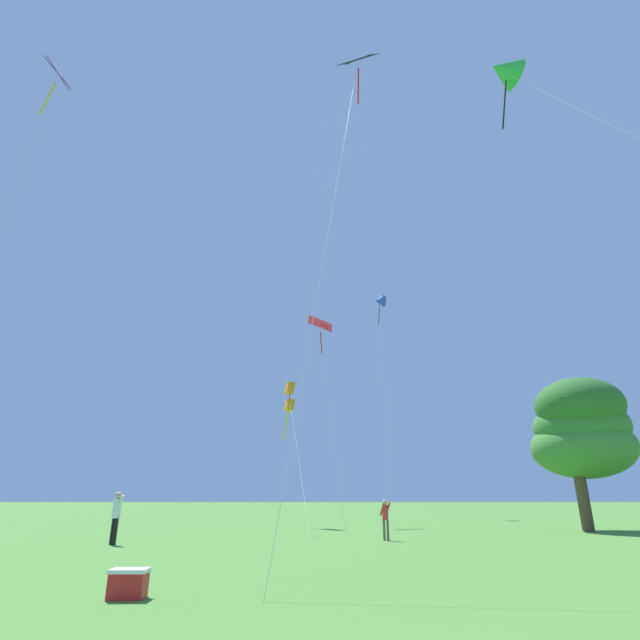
{
  "coord_description": "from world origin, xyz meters",
  "views": [
    {
      "loc": [
        -1.42,
        -2.26,
        1.53
      ],
      "look_at": [
        -0.87,
        24.71,
        11.38
      ],
      "focal_mm": 27.4,
      "sensor_mm": 36.0,
      "label": 1
    }
  ],
  "objects_px": {
    "kite_black_large": "(357,71)",
    "tree_right_cluster": "(581,430)",
    "person_foreground_watcher": "(116,513)",
    "kite_purple_streamer": "(53,85)",
    "kite_green_small": "(504,71)",
    "kite_blue_delta": "(379,301)",
    "picnic_cooler": "(128,583)",
    "kite_red_high": "(321,330)",
    "person_child_small": "(385,516)",
    "kite_orange_box": "(289,398)"
  },
  "relations": [
    {
      "from": "person_child_small",
      "to": "kite_black_large",
      "type": "bearing_deg",
      "value": -105.14
    },
    {
      "from": "kite_blue_delta",
      "to": "kite_orange_box",
      "type": "height_order",
      "value": "kite_blue_delta"
    },
    {
      "from": "kite_purple_streamer",
      "to": "tree_right_cluster",
      "type": "xyz_separation_m",
      "value": [
        26.89,
        6.29,
        -15.98
      ]
    },
    {
      "from": "kite_orange_box",
      "to": "person_child_small",
      "type": "distance_m",
      "value": 13.04
    },
    {
      "from": "kite_green_small",
      "to": "picnic_cooler",
      "type": "height_order",
      "value": "kite_green_small"
    },
    {
      "from": "kite_purple_streamer",
      "to": "picnic_cooler",
      "type": "relative_size",
      "value": 37.81
    },
    {
      "from": "person_foreground_watcher",
      "to": "picnic_cooler",
      "type": "bearing_deg",
      "value": -68.13
    },
    {
      "from": "kite_green_small",
      "to": "kite_purple_streamer",
      "type": "height_order",
      "value": "kite_purple_streamer"
    },
    {
      "from": "person_foreground_watcher",
      "to": "tree_right_cluster",
      "type": "xyz_separation_m",
      "value": [
        20.79,
        6.73,
        3.76
      ]
    },
    {
      "from": "kite_orange_box",
      "to": "kite_red_high",
      "type": "distance_m",
      "value": 6.45
    },
    {
      "from": "kite_blue_delta",
      "to": "tree_right_cluster",
      "type": "distance_m",
      "value": 27.7
    },
    {
      "from": "kite_blue_delta",
      "to": "person_child_small",
      "type": "height_order",
      "value": "kite_blue_delta"
    },
    {
      "from": "kite_red_high",
      "to": "person_foreground_watcher",
      "type": "height_order",
      "value": "kite_red_high"
    },
    {
      "from": "kite_black_large",
      "to": "person_child_small",
      "type": "xyz_separation_m",
      "value": [
        0.91,
        3.37,
        -18.77
      ]
    },
    {
      "from": "kite_black_large",
      "to": "kite_red_high",
      "type": "xyz_separation_m",
      "value": [
        -1.29,
        16.55,
        -6.73
      ]
    },
    {
      "from": "kite_red_high",
      "to": "picnic_cooler",
      "type": "height_order",
      "value": "kite_red_high"
    },
    {
      "from": "tree_right_cluster",
      "to": "kite_black_large",
      "type": "bearing_deg",
      "value": -144.68
    },
    {
      "from": "kite_black_large",
      "to": "picnic_cooler",
      "type": "xyz_separation_m",
      "value": [
        -4.95,
        -7.87,
        -19.43
      ]
    },
    {
      "from": "person_child_small",
      "to": "picnic_cooler",
      "type": "relative_size",
      "value": 2.44
    },
    {
      "from": "picnic_cooler",
      "to": "person_child_small",
      "type": "bearing_deg",
      "value": 62.47
    },
    {
      "from": "kite_black_large",
      "to": "tree_right_cluster",
      "type": "xyz_separation_m",
      "value": [
        11.98,
        8.49,
        -14.85
      ]
    },
    {
      "from": "kite_black_large",
      "to": "picnic_cooler",
      "type": "relative_size",
      "value": 35.4
    },
    {
      "from": "person_child_small",
      "to": "tree_right_cluster",
      "type": "height_order",
      "value": "tree_right_cluster"
    },
    {
      "from": "kite_black_large",
      "to": "picnic_cooler",
      "type": "distance_m",
      "value": 21.53
    },
    {
      "from": "person_foreground_watcher",
      "to": "picnic_cooler",
      "type": "distance_m",
      "value": 10.41
    },
    {
      "from": "kite_blue_delta",
      "to": "kite_orange_box",
      "type": "relative_size",
      "value": 2.06
    },
    {
      "from": "kite_purple_streamer",
      "to": "kite_blue_delta",
      "type": "relative_size",
      "value": 1.05
    },
    {
      "from": "kite_black_large",
      "to": "tree_right_cluster",
      "type": "bearing_deg",
      "value": 35.32
    },
    {
      "from": "kite_black_large",
      "to": "person_child_small",
      "type": "distance_m",
      "value": 19.09
    },
    {
      "from": "kite_red_high",
      "to": "picnic_cooler",
      "type": "xyz_separation_m",
      "value": [
        -3.66,
        -24.42,
        -12.7
      ]
    },
    {
      "from": "kite_green_small",
      "to": "person_foreground_watcher",
      "type": "distance_m",
      "value": 22.09
    },
    {
      "from": "kite_orange_box",
      "to": "kite_black_large",
      "type": "relative_size",
      "value": 0.49
    },
    {
      "from": "person_child_small",
      "to": "kite_red_high",
      "type": "bearing_deg",
      "value": 99.48
    },
    {
      "from": "kite_black_large",
      "to": "person_foreground_watcher",
      "type": "height_order",
      "value": "kite_black_large"
    },
    {
      "from": "person_child_small",
      "to": "person_foreground_watcher",
      "type": "bearing_deg",
      "value": -170.61
    },
    {
      "from": "kite_black_large",
      "to": "picnic_cooler",
      "type": "bearing_deg",
      "value": -122.16
    },
    {
      "from": "kite_blue_delta",
      "to": "kite_orange_box",
      "type": "distance_m",
      "value": 22.64
    },
    {
      "from": "kite_blue_delta",
      "to": "kite_purple_streamer",
      "type": "bearing_deg",
      "value": -125.72
    },
    {
      "from": "kite_green_small",
      "to": "person_foreground_watcher",
      "type": "height_order",
      "value": "kite_green_small"
    },
    {
      "from": "kite_purple_streamer",
      "to": "person_foreground_watcher",
      "type": "xyz_separation_m",
      "value": [
        6.1,
        -0.44,
        -19.74
      ]
    },
    {
      "from": "person_child_small",
      "to": "tree_right_cluster",
      "type": "bearing_deg",
      "value": 24.81
    },
    {
      "from": "kite_green_small",
      "to": "tree_right_cluster",
      "type": "bearing_deg",
      "value": 59.14
    },
    {
      "from": "kite_black_large",
      "to": "tree_right_cluster",
      "type": "distance_m",
      "value": 20.88
    },
    {
      "from": "kite_green_small",
      "to": "kite_blue_delta",
      "type": "distance_m",
      "value": 32.52
    },
    {
      "from": "person_foreground_watcher",
      "to": "tree_right_cluster",
      "type": "bearing_deg",
      "value": 17.93
    },
    {
      "from": "tree_right_cluster",
      "to": "picnic_cooler",
      "type": "bearing_deg",
      "value": -135.99
    },
    {
      "from": "kite_orange_box",
      "to": "person_child_small",
      "type": "bearing_deg",
      "value": -67.89
    },
    {
      "from": "person_child_small",
      "to": "kite_blue_delta",
      "type": "bearing_deg",
      "value": 81.04
    },
    {
      "from": "kite_orange_box",
      "to": "picnic_cooler",
      "type": "relative_size",
      "value": 17.38
    },
    {
      "from": "kite_black_large",
      "to": "tree_right_cluster",
      "type": "relative_size",
      "value": 2.87
    }
  ]
}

